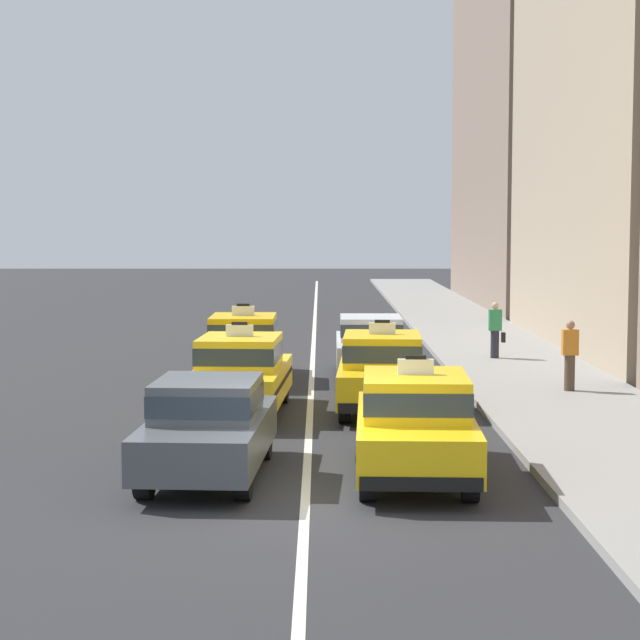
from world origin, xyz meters
TOP-DOWN VIEW (x-y plane):
  - ground_plane at (0.00, 0.00)m, footprint 160.00×160.00m
  - lane_stripe_left_right at (0.00, 20.00)m, footprint 0.14×80.00m
  - sidewalk_curb at (5.60, 15.00)m, footprint 4.00×90.00m
  - sedan_left_nearest at (-1.55, 1.87)m, footprint 2.00×4.39m
  - taxi_left_second at (-1.44, 7.65)m, footprint 2.04×4.65m
  - taxi_left_third at (-1.73, 12.81)m, footprint 1.82×4.56m
  - taxi_right_nearest at (1.70, 1.87)m, footprint 2.00×4.63m
  - taxi_right_second at (1.53, 8.13)m, footprint 2.04×4.64m
  - sedan_right_third at (1.53, 13.46)m, footprint 1.81×4.32m
  - pedestrian_near_crosswalk at (5.95, 10.05)m, footprint 0.36×0.24m
  - pedestrian_mid_block at (5.20, 16.24)m, footprint 0.47×0.24m

SIDE VIEW (x-z plane):
  - ground_plane at x=0.00m, z-range 0.00..0.00m
  - lane_stripe_left_right at x=0.00m, z-range 0.00..0.01m
  - sidewalk_curb at x=5.60m, z-range 0.00..0.15m
  - sedan_left_nearest at x=-1.55m, z-range 0.06..1.64m
  - sedan_right_third at x=1.53m, z-range 0.06..1.64m
  - taxi_left_second at x=-1.44m, z-range -0.10..1.86m
  - taxi_left_third at x=-1.73m, z-range -0.10..1.86m
  - taxi_right_nearest at x=1.70m, z-range -0.10..1.86m
  - taxi_right_second at x=1.53m, z-range -0.10..1.86m
  - pedestrian_mid_block at x=5.20m, z-range 0.15..1.74m
  - pedestrian_near_crosswalk at x=5.95m, z-range 0.16..1.78m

